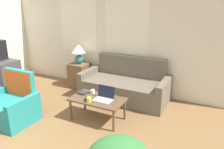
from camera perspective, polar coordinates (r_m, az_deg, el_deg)
The scene contains 11 objects.
wall_back at distance 5.54m, azimuth -1.99°, elevation 9.77°, with size 6.47×0.06×2.60m.
couch at distance 5.06m, azimuth 3.44°, elevation -3.17°, with size 1.97×0.91×0.94m.
armchair at distance 4.54m, azimuth -24.70°, elevation -7.61°, with size 0.90×0.72×0.93m.
side_table at distance 5.80m, azimuth -8.47°, elevation -0.13°, with size 0.46×0.46×0.63m.
table_lamp at distance 5.63m, azimuth -8.76°, elevation 5.92°, with size 0.35×0.35×0.50m.
coffee_table at distance 4.11m, azimuth -3.80°, elevation -6.89°, with size 1.01×0.57×0.43m.
laptop at distance 4.01m, azimuth -2.09°, elevation -5.88°, with size 0.33×0.28×0.24m.
cup_navy at distance 4.30m, azimuth -5.04°, elevation -4.46°, with size 0.08×0.08×0.08m.
cup_yellow at distance 3.94m, azimuth -6.06°, elevation -6.56°, with size 0.09×0.09×0.09m.
book_red at distance 4.32m, azimuth -7.54°, elevation -4.73°, with size 0.16×0.16×0.04m.
tv_remote at distance 4.08m, azimuth -6.76°, elevation -6.25°, with size 0.11×0.15×0.02m.
Camera 1 is at (2.66, -1.18, 2.14)m, focal length 35.00 mm.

